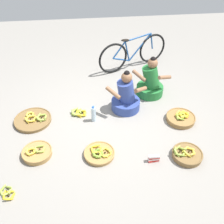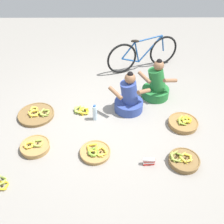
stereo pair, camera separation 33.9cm
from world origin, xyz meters
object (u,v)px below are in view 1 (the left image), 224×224
Objects in this scene: vendor_woman_behind at (150,83)px; loose_bananas_back_right at (7,193)px; banana_basket_near_bicycle at (187,154)px; banana_basket_back_center at (99,153)px; loose_bananas_near_vendor at (79,113)px; packet_carton_stack at (154,158)px; bicycle_leaning at (133,53)px; banana_basket_mid_right at (181,118)px; banana_basket_front_center at (37,152)px; water_bottle at (94,114)px; banana_basket_front_right at (33,120)px; vendor_woman_front at (126,97)px.

loose_bananas_back_right is at bearing -139.48° from vendor_woman_behind.
vendor_woman_behind reaches higher than banana_basket_near_bicycle.
banana_basket_back_center is 1.59× the size of loose_bananas_near_vendor.
packet_carton_stack is (-0.51, -0.03, 0.01)m from banana_basket_near_bicycle.
bicycle_leaning is 9.27× the size of packet_carton_stack.
banana_basket_back_center is (-1.10, -1.48, -0.22)m from vendor_woman_behind.
banana_basket_near_bicycle is 1.55× the size of loose_bananas_near_vendor.
loose_bananas_back_right is at bearing -170.69° from packet_carton_stack.
banana_basket_front_center is at bearing -167.62° from banana_basket_mid_right.
bicycle_leaning is 3.40× the size of banana_basket_back_center.
vendor_woman_behind is at bearing 113.64° from banana_basket_mid_right.
water_bottle is at bearing -119.40° from bicycle_leaning.
loose_bananas_near_vendor is (0.64, 0.89, -0.02)m from banana_basket_front_center.
banana_basket_back_center is 2.72× the size of packet_carton_stack.
vendor_woman_behind reaches higher than loose_bananas_near_vendor.
vendor_woman_behind is at bearing 96.87° from banana_basket_near_bicycle.
banana_basket_back_center reaches higher than loose_bananas_back_right.
water_bottle is (0.26, -0.20, 0.11)m from loose_bananas_near_vendor.
banana_basket_mid_right reaches higher than loose_bananas_near_vendor.
banana_basket_near_bicycle is at bearing -24.14° from banana_basket_front_right.
vendor_woman_behind is at bearing 30.52° from water_bottle.
vendor_woman_front is 2.70× the size of loose_bananas_near_vendor.
banana_basket_front_center reaches higher than banana_basket_back_center.
loose_bananas_near_vendor is at bearing 58.15° from loose_bananas_back_right.
water_bottle reaches higher than banana_basket_near_bicycle.
banana_basket_front_center is 2.64× the size of packet_carton_stack.
water_bottle is 1.31m from packet_carton_stack.
packet_carton_stack is at bearing -93.34° from bicycle_leaning.
banana_basket_front_center is at bearing -146.16° from vendor_woman_behind.
vendor_woman_front is 0.98× the size of vendor_woman_behind.
bicycle_leaning is at bearing 97.35° from banana_basket_near_bicycle.
banana_basket_front_right is 2.63m from banana_basket_near_bicycle.
banana_basket_mid_right is 0.83m from banana_basket_near_bicycle.
banana_basket_front_right is 1.40× the size of banana_basket_near_bicycle.
banana_basket_mid_right is at bearing 23.54° from banana_basket_back_center.
banana_basket_mid_right is 2.58m from banana_basket_front_right.
banana_basket_front_center is 1.79× the size of loose_bananas_back_right.
vendor_woman_front reaches higher than banana_basket_front_right.
packet_carton_stack is at bearing -30.28° from banana_basket_front_right.
loose_bananas_near_vendor is (-1.60, 1.18, -0.02)m from banana_basket_near_bicycle.
bicycle_leaning is (0.39, 1.48, 0.10)m from vendor_woman_front.
banana_basket_near_bicycle is (2.40, -1.07, 0.02)m from banana_basket_front_right.
vendor_woman_front is 1.75× the size of banana_basket_front_center.
banana_basket_back_center is 1.53× the size of water_bottle.
vendor_woman_front is at bearing 4.89° from loose_bananas_near_vendor.
banana_basket_mid_right is at bearing -25.67° from vendor_woman_front.
bicycle_leaning is 3.49× the size of banana_basket_near_bicycle.
bicycle_leaning is 6.28× the size of loose_bananas_back_right.
vendor_woman_behind is 1.50m from loose_bananas_near_vendor.
banana_basket_front_center reaches higher than packet_carton_stack.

